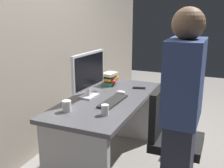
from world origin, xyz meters
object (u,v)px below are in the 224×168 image
at_px(desk, 108,119).
at_px(book_stack, 109,79).
at_px(keyboard, 113,101).
at_px(person_at_desk, 181,121).
at_px(monitor, 89,72).
at_px(cup_near_keyboard, 105,110).
at_px(handbag, 180,140).
at_px(cell_phone, 139,88).
at_px(mouse, 121,92).
at_px(office_chair, 170,144).
at_px(cup_by_monitor, 67,106).

height_order(desk, book_stack, book_stack).
bearing_deg(keyboard, person_at_desk, -117.02).
relative_size(monitor, book_stack, 2.32).
xyz_separation_m(cup_near_keyboard, book_stack, (0.88, 0.34, 0.03)).
height_order(keyboard, handbag, keyboard).
bearing_deg(cell_phone, mouse, 142.67).
bearing_deg(book_stack, cell_phone, -92.51).
bearing_deg(desk, office_chair, -98.81).
bearing_deg(handbag, keyboard, 141.28).
bearing_deg(book_stack, person_at_desk, -134.41).
xyz_separation_m(office_chair, mouse, (0.28, 0.60, 0.35)).
distance_m(office_chair, keyboard, 0.66).
bearing_deg(cup_by_monitor, keyboard, -36.64).
relative_size(keyboard, cup_near_keyboard, 4.73).
height_order(mouse, cell_phone, mouse).
bearing_deg(cup_by_monitor, mouse, -20.90).
height_order(person_at_desk, keyboard, person_at_desk).
xyz_separation_m(cup_by_monitor, handbag, (1.08, -0.84, -0.67)).
bearing_deg(office_chair, desk, 81.19).
xyz_separation_m(keyboard, cup_near_keyboard, (-0.32, -0.06, 0.04)).
xyz_separation_m(cup_by_monitor, book_stack, (0.94, 0.00, 0.02)).
relative_size(keyboard, book_stack, 1.85).
bearing_deg(book_stack, cup_by_monitor, -179.93).
relative_size(desk, person_at_desk, 0.92).
relative_size(desk, cell_phone, 10.48).
bearing_deg(person_at_desk, handbag, 7.12).
height_order(person_at_desk, cup_near_keyboard, person_at_desk).
distance_m(desk, monitor, 0.52).
bearing_deg(office_chair, person_at_desk, -161.78).
height_order(person_at_desk, monitor, person_at_desk).
height_order(office_chair, cup_near_keyboard, office_chair).
distance_m(desk, book_stack, 0.58).
relative_size(desk, mouse, 15.09).
bearing_deg(cup_near_keyboard, book_stack, 21.22).
xyz_separation_m(mouse, book_stack, (0.28, 0.25, 0.05)).
xyz_separation_m(office_chair, cell_phone, (0.55, 0.48, 0.33)).
bearing_deg(book_stack, monitor, 179.39).
relative_size(keyboard, cell_phone, 2.99).
relative_size(desk, office_chair, 1.61).
distance_m(cup_by_monitor, book_stack, 0.94).
relative_size(person_at_desk, mouse, 16.39).
distance_m(person_at_desk, book_stack, 1.38).
distance_m(desk, keyboard, 0.28).
height_order(cup_near_keyboard, handbag, cup_near_keyboard).
distance_m(mouse, book_stack, 0.38).
bearing_deg(book_stack, desk, -158.89).
xyz_separation_m(monitor, mouse, (0.22, -0.26, -0.24)).
relative_size(cup_by_monitor, cell_phone, 0.68).
height_order(person_at_desk, handbag, person_at_desk).
distance_m(desk, office_chair, 0.69).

